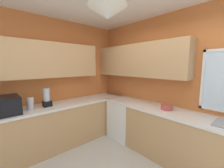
{
  "coord_description": "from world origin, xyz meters",
  "views": [
    {
      "loc": [
        1.25,
        -1.05,
        1.7
      ],
      "look_at": [
        -0.73,
        0.72,
        1.35
      ],
      "focal_mm": 22.64,
      "sensor_mm": 36.0,
      "label": 1
    }
  ],
  "objects_px": {
    "microwave": "(7,105)",
    "blender_appliance": "(47,98)",
    "bowl": "(166,107)",
    "kettle": "(30,104)",
    "dishwasher": "(125,119)"
  },
  "relations": [
    {
      "from": "microwave",
      "to": "dishwasher",
      "type": "bearing_deg",
      "value": 72.88
    },
    {
      "from": "microwave",
      "to": "blender_appliance",
      "type": "xyz_separation_m",
      "value": [
        0.0,
        0.63,
        0.02
      ]
    },
    {
      "from": "microwave",
      "to": "blender_appliance",
      "type": "bearing_deg",
      "value": 90.0
    },
    {
      "from": "kettle",
      "to": "blender_appliance",
      "type": "bearing_deg",
      "value": 93.91
    },
    {
      "from": "dishwasher",
      "to": "kettle",
      "type": "bearing_deg",
      "value": -109.52
    },
    {
      "from": "dishwasher",
      "to": "blender_appliance",
      "type": "xyz_separation_m",
      "value": [
        -0.66,
        -1.51,
        0.63
      ]
    },
    {
      "from": "dishwasher",
      "to": "blender_appliance",
      "type": "relative_size",
      "value": 2.37
    },
    {
      "from": "dishwasher",
      "to": "microwave",
      "type": "relative_size",
      "value": 1.78
    },
    {
      "from": "dishwasher",
      "to": "bowl",
      "type": "xyz_separation_m",
      "value": [
        1.0,
        0.03,
        0.52
      ]
    },
    {
      "from": "microwave",
      "to": "blender_appliance",
      "type": "relative_size",
      "value": 1.33
    },
    {
      "from": "dishwasher",
      "to": "kettle",
      "type": "xyz_separation_m",
      "value": [
        -0.64,
        -1.8,
        0.58
      ]
    },
    {
      "from": "dishwasher",
      "to": "kettle",
      "type": "relative_size",
      "value": 3.79
    },
    {
      "from": "blender_appliance",
      "to": "bowl",
      "type": "bearing_deg",
      "value": 42.89
    },
    {
      "from": "dishwasher",
      "to": "kettle",
      "type": "distance_m",
      "value": 2.0
    },
    {
      "from": "dishwasher",
      "to": "blender_appliance",
      "type": "height_order",
      "value": "blender_appliance"
    }
  ]
}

